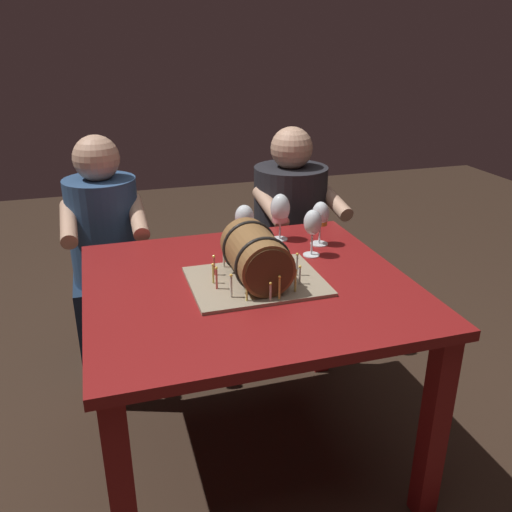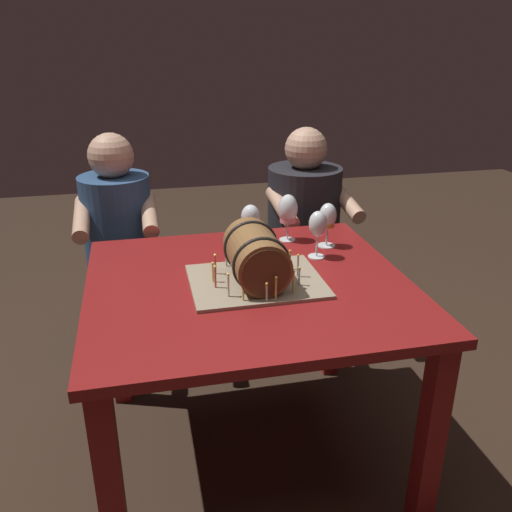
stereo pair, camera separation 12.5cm
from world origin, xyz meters
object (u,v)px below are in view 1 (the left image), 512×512
at_px(person_seated_left, 109,266).
at_px(barrel_cake, 256,260).
at_px(wine_glass_rose, 280,210).
at_px(dining_table, 249,311).
at_px(wine_glass_amber, 320,216).
at_px(wine_glass_empty, 313,224).
at_px(person_seated_right, 289,243).
at_px(wine_glass_white, 244,219).

bearing_deg(person_seated_left, barrel_cake, -60.18).
relative_size(barrel_cake, wine_glass_rose, 2.31).
relative_size(dining_table, person_seated_left, 0.97).
height_order(wine_glass_amber, person_seated_left, person_seated_left).
relative_size(wine_glass_empty, wine_glass_amber, 1.03).
height_order(barrel_cake, person_seated_right, person_seated_right).
bearing_deg(person_seated_left, person_seated_right, 0.02).
xyz_separation_m(wine_glass_amber, person_seated_right, (0.08, 0.56, -0.33)).
distance_m(wine_glass_amber, person_seated_left, 1.06).
relative_size(wine_glass_empty, wine_glass_rose, 0.94).
bearing_deg(wine_glass_rose, wine_glass_amber, -36.04).
xyz_separation_m(wine_glass_amber, person_seated_left, (-0.83, 0.56, -0.35)).
xyz_separation_m(wine_glass_empty, wine_glass_rose, (-0.06, 0.20, -0.00)).
bearing_deg(barrel_cake, wine_glass_rose, 59.95).
distance_m(dining_table, person_seated_left, 0.94).
bearing_deg(wine_glass_amber, wine_glass_rose, 143.96).
xyz_separation_m(dining_table, wine_glass_rose, (0.24, 0.36, 0.24)).
xyz_separation_m(wine_glass_white, person_seated_left, (-0.53, 0.51, -0.35)).
distance_m(wine_glass_empty, person_seated_left, 1.06).
distance_m(wine_glass_empty, person_seated_right, 0.76).
relative_size(wine_glass_empty, person_seated_left, 0.16).
height_order(wine_glass_empty, wine_glass_amber, wine_glass_empty).
bearing_deg(wine_glass_rose, person_seated_right, 64.72).
height_order(dining_table, wine_glass_amber, wine_glass_amber).
distance_m(wine_glass_empty, wine_glass_amber, 0.13).
distance_m(wine_glass_empty, wine_glass_rose, 0.21).
bearing_deg(wine_glass_white, person_seated_right, 53.29).
xyz_separation_m(dining_table, wine_glass_amber, (0.37, 0.26, 0.23)).
relative_size(wine_glass_white, wine_glass_rose, 0.92).
distance_m(dining_table, wine_glass_amber, 0.51).
bearing_deg(wine_glass_empty, dining_table, -152.03).
bearing_deg(wine_glass_white, wine_glass_empty, -32.45).
distance_m(barrel_cake, person_seated_left, 1.01).
bearing_deg(wine_glass_white, wine_glass_rose, 18.28).
height_order(wine_glass_rose, person_seated_right, person_seated_right).
xyz_separation_m(wine_glass_white, wine_glass_rose, (0.17, 0.06, 0.00)).
relative_size(dining_table, wine_glass_rose, 5.65).
xyz_separation_m(dining_table, wine_glass_white, (0.07, 0.30, 0.24)).
relative_size(barrel_cake, person_seated_left, 0.40).
distance_m(barrel_cake, person_seated_right, 0.99).
relative_size(dining_table, wine_glass_amber, 6.15).
relative_size(dining_table, wine_glass_white, 6.12).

